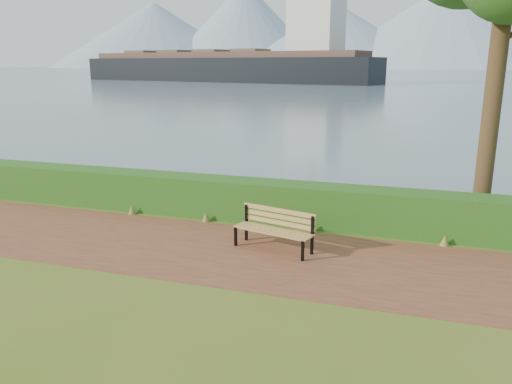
% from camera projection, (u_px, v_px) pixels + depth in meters
% --- Properties ---
extents(ground, '(140.00, 140.00, 0.00)m').
position_uv_depth(ground, '(216.00, 256.00, 10.25)').
color(ground, '#53631C').
rests_on(ground, ground).
extents(path, '(40.00, 3.40, 0.01)m').
position_uv_depth(path, '(221.00, 251.00, 10.52)').
color(path, brown).
rests_on(path, ground).
extents(hedge, '(32.00, 0.85, 1.00)m').
position_uv_depth(hedge, '(255.00, 200.00, 12.52)').
color(hedge, '#1B4E16').
rests_on(hedge, ground).
extents(water, '(700.00, 510.00, 0.00)m').
position_uv_depth(water, '(412.00, 71.00, 250.00)').
color(water, '#435C6C').
rests_on(water, ground).
extents(mountains, '(585.00, 190.00, 70.00)m').
position_uv_depth(mountains, '(405.00, 31.00, 380.43)').
color(mountains, '#7C90A6').
rests_on(mountains, ground).
extents(bench, '(1.80, 0.91, 0.87)m').
position_uv_depth(bench, '(275.00, 227.00, 10.51)').
color(bench, black).
rests_on(bench, ground).
extents(cargo_ship, '(68.46, 25.45, 20.58)m').
position_uv_depth(cargo_ship, '(231.00, 67.00, 104.26)').
color(cargo_ship, black).
rests_on(cargo_ship, ground).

